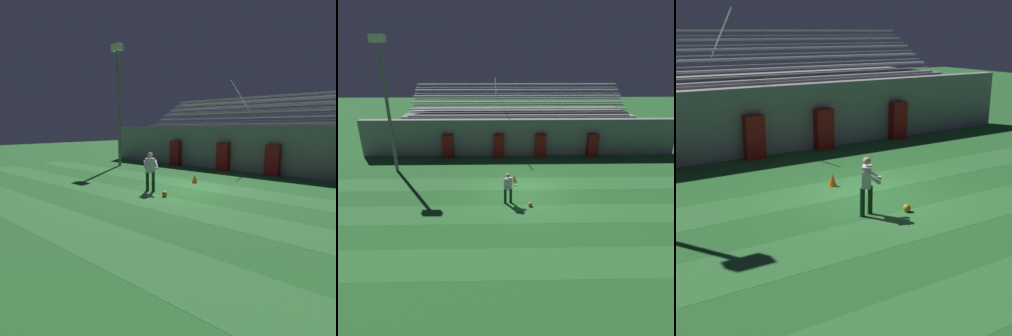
{
  "view_description": "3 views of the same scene",
  "coord_description": "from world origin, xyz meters",
  "views": [
    {
      "loc": [
        7.07,
        -9.99,
        2.73
      ],
      "look_at": [
        -0.02,
        -1.44,
        1.11
      ],
      "focal_mm": 30.0,
      "sensor_mm": 36.0,
      "label": 1
    },
    {
      "loc": [
        -1.46,
        -14.39,
        7.16
      ],
      "look_at": [
        -1.18,
        -0.65,
        1.7
      ],
      "focal_mm": 30.0,
      "sensor_mm": 36.0,
      "label": 2
    },
    {
      "loc": [
        -7.87,
        -11.41,
        4.92
      ],
      "look_at": [
        -1.67,
        -1.1,
        1.39
      ],
      "focal_mm": 50.0,
      "sensor_mm": 36.0,
      "label": 3
    }
  ],
  "objects": [
    {
      "name": "ground_plane",
      "position": [
        0.0,
        0.0,
        0.0
      ],
      "size": [
        80.0,
        80.0,
        0.0
      ],
      "primitive_type": "plane",
      "color": "#286B2D"
    },
    {
      "name": "turf_stripe_near",
      "position": [
        0.0,
        -6.0,
        0.0
      ],
      "size": [
        28.0,
        1.76,
        0.01
      ],
      "primitive_type": "cube",
      "color": "#337A38",
      "rests_on": "ground"
    },
    {
      "name": "turf_stripe_mid",
      "position": [
        0.0,
        -2.49,
        0.0
      ],
      "size": [
        28.0,
        1.76,
        0.01
      ],
      "primitive_type": "cube",
      "color": "#337A38",
      "rests_on": "ground"
    },
    {
      "name": "turf_stripe_far",
      "position": [
        0.0,
        1.02,
        0.0
      ],
      "size": [
        28.0,
        1.76,
        0.01
      ],
      "primitive_type": "cube",
      "color": "#337A38",
      "rests_on": "ground"
    },
    {
      "name": "back_wall",
      "position": [
        0.0,
        6.5,
        1.4
      ],
      "size": [
        24.0,
        0.6,
        2.8
      ],
      "primitive_type": "cube",
      "color": "gray",
      "rests_on": "ground"
    },
    {
      "name": "padding_pillar_gate_left",
      "position": [
        -1.57,
        5.95,
        0.88
      ],
      "size": [
        0.79,
        0.44,
        1.76
      ],
      "primitive_type": "cube",
      "color": "maroon",
      "rests_on": "ground"
    },
    {
      "name": "padding_pillar_gate_right",
      "position": [
        1.57,
        5.95,
        0.88
      ],
      "size": [
        0.79,
        0.44,
        1.76
      ],
      "primitive_type": "cube",
      "color": "maroon",
      "rests_on": "ground"
    },
    {
      "name": "padding_pillar_far_left",
      "position": [
        -5.42,
        5.95,
        0.88
      ],
      "size": [
        0.79,
        0.44,
        1.76
      ],
      "primitive_type": "cube",
      "color": "maroon",
      "rests_on": "ground"
    },
    {
      "name": "bleacher_stand",
      "position": [
        -0.0,
        9.19,
        1.51
      ],
      "size": [
        18.0,
        4.75,
        5.83
      ],
      "color": "gray",
      "rests_on": "ground"
    },
    {
      "name": "floodlight_pole",
      "position": [
        -8.43,
        3.27,
        5.26
      ],
      "size": [
        0.9,
        0.36,
        8.36
      ],
      "color": "slate",
      "rests_on": "ground"
    },
    {
      "name": "goalkeeper",
      "position": [
        -1.08,
        -1.35,
        0.95
      ],
      "size": [
        0.72,
        0.74,
        1.67
      ],
      "color": "#143319",
      "rests_on": "ground"
    },
    {
      "name": "soccer_ball",
      "position": [
        0.04,
        -1.73,
        0.11
      ],
      "size": [
        0.22,
        0.22,
        0.22
      ],
      "primitive_type": "sphere",
      "color": "orange",
      "rests_on": "ground"
    },
    {
      "name": "traffic_cone",
      "position": [
        -0.63,
        1.37,
        0.21
      ],
      "size": [
        0.3,
        0.3,
        0.42
      ],
      "primitive_type": "cone",
      "color": "orange",
      "rests_on": "ground"
    }
  ]
}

